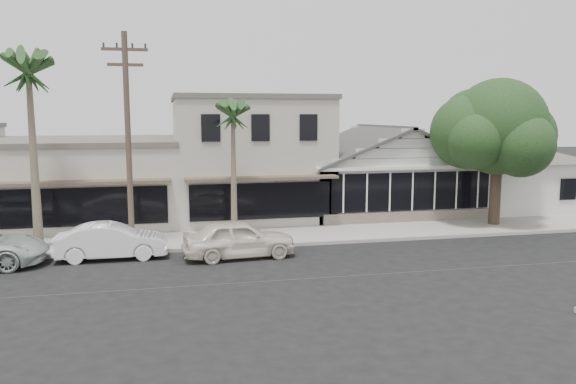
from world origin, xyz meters
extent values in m
plane|color=black|center=(0.00, 0.00, 0.00)|extent=(140.00, 140.00, 0.00)
cube|color=#9E9991|center=(-8.00, 6.75, 0.07)|extent=(90.00, 3.50, 0.15)
cube|color=silver|center=(5.00, 12.50, 1.50)|extent=(10.00, 8.00, 3.00)
cube|color=black|center=(5.00, 8.44, 1.75)|extent=(8.80, 0.10, 2.00)
cube|color=#60564C|center=(5.00, 8.45, 0.35)|extent=(9.60, 0.18, 0.70)
cube|color=silver|center=(13.20, 11.50, 1.50)|extent=(6.00, 6.00, 3.00)
cube|color=#B9B5A7|center=(-3.00, 13.50, 3.25)|extent=(8.00, 10.00, 6.50)
cube|color=beige|center=(-12.00, 13.50, 2.10)|extent=(10.00, 10.00, 4.20)
cylinder|color=brown|center=(-9.00, 5.20, 4.50)|extent=(0.24, 0.24, 9.00)
cube|color=brown|center=(-9.00, 5.20, 8.30)|extent=(1.80, 0.12, 0.12)
cube|color=brown|center=(-9.00, 5.20, 7.70)|extent=(1.40, 0.12, 0.12)
imported|color=silver|center=(-4.74, 3.52, 0.77)|extent=(4.63, 2.15, 1.54)
imported|color=white|center=(-9.74, 4.40, 0.72)|extent=(4.35, 1.53, 1.43)
cylinder|color=#4C3D2E|center=(8.89, 6.96, 1.49)|extent=(0.56, 0.56, 2.98)
sphere|color=#143215|center=(8.89, 6.96, 5.13)|extent=(4.85, 4.85, 4.85)
sphere|color=#143215|center=(10.57, 7.52, 4.66)|extent=(3.54, 3.54, 3.54)
sphere|color=#143215|center=(7.40, 7.33, 4.85)|extent=(3.73, 3.73, 3.73)
sphere|color=#143215|center=(9.27, 5.56, 4.29)|extent=(3.17, 3.17, 3.17)
sphere|color=#143215|center=(8.33, 8.45, 5.41)|extent=(3.36, 3.36, 3.36)
sphere|color=#143215|center=(10.01, 8.27, 5.78)|extent=(2.98, 2.98, 2.98)
sphere|color=#143215|center=(7.22, 6.22, 4.48)|extent=(2.80, 2.80, 2.80)
cone|color=#726651|center=(-4.54, 6.72, 2.77)|extent=(0.32, 0.32, 5.54)
cone|color=#726651|center=(-12.87, 6.34, 3.65)|extent=(0.41, 0.41, 7.29)
camera|label=1|loc=(-7.53, -18.51, 5.72)|focal=35.00mm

